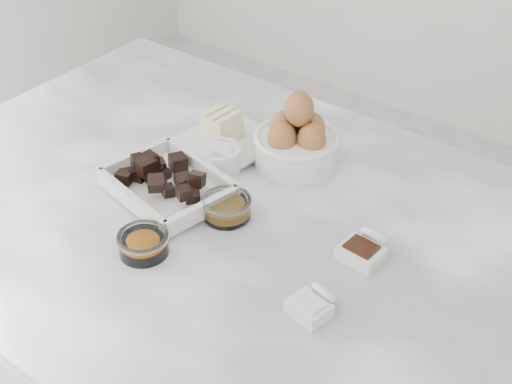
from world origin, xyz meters
TOP-DOWN VIEW (x-y plane):
  - marble_slab at (0.00, 0.00)m, footprint 1.20×0.80m
  - chocolate_dish at (-0.13, -0.02)m, footprint 0.23×0.19m
  - butter_plate at (-0.14, 0.15)m, footprint 0.18×0.18m
  - sugar_ramekin at (-0.10, 0.09)m, footprint 0.07×0.07m
  - egg_bowl at (-0.01, 0.18)m, footprint 0.15×0.15m
  - honey_bowl at (-0.01, -0.01)m, footprint 0.08×0.08m
  - zest_bowl at (-0.06, -0.15)m, footprint 0.08×0.08m
  - vanilla_spoon at (0.21, 0.04)m, footprint 0.06×0.08m
  - salt_spoon at (0.21, -0.10)m, footprint 0.06×0.07m

SIDE VIEW (x-z plane):
  - marble_slab at x=0.00m, z-range 0.90..0.94m
  - salt_spoon at x=0.21m, z-range 0.93..0.97m
  - vanilla_spoon at x=0.21m, z-range 0.93..0.98m
  - honey_bowl at x=-0.01m, z-range 0.94..0.98m
  - zest_bowl at x=-0.06m, z-range 0.94..0.98m
  - butter_plate at x=-0.14m, z-range 0.93..0.99m
  - chocolate_dish at x=-0.13m, z-range 0.94..0.99m
  - sugar_ramekin at x=-0.10m, z-range 0.94..0.99m
  - egg_bowl at x=-0.01m, z-range 0.91..1.06m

